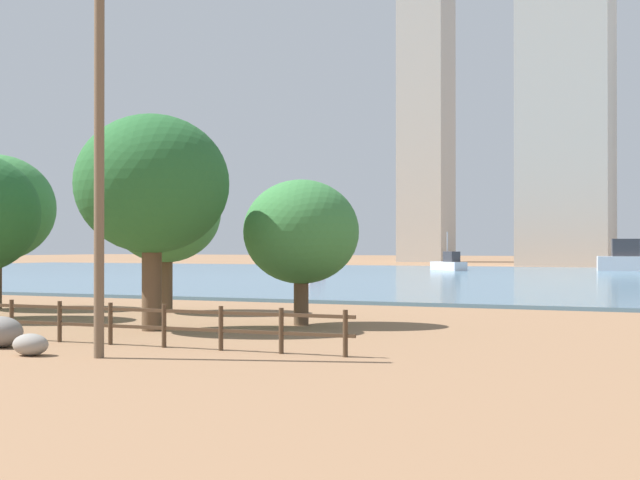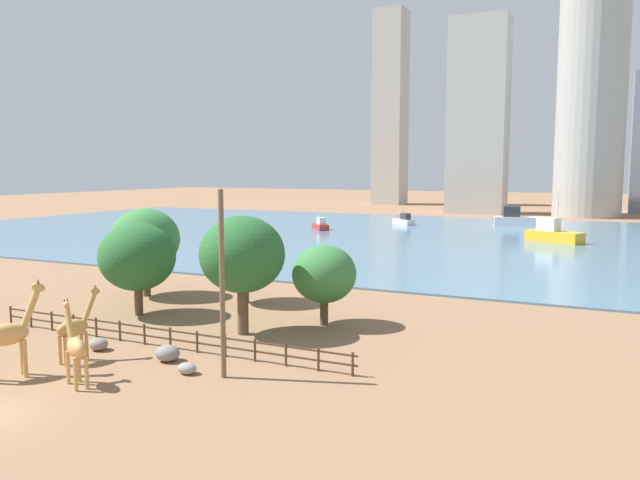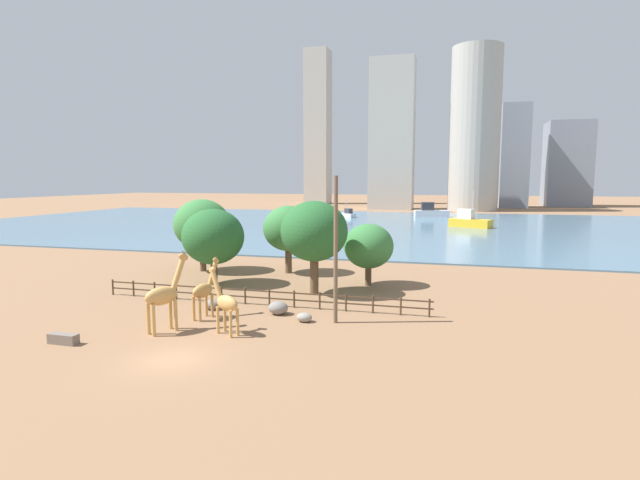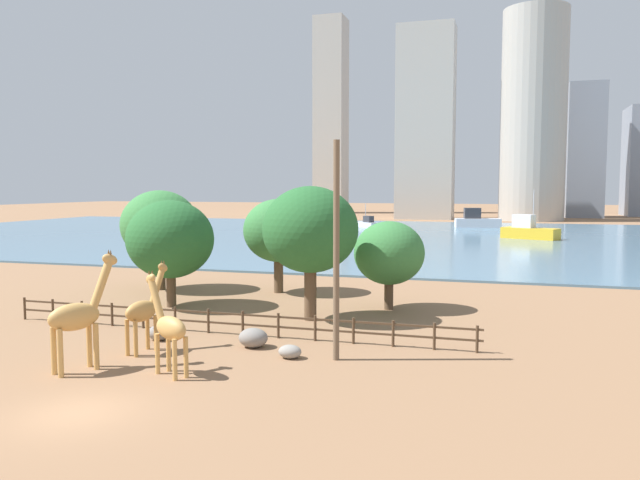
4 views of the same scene
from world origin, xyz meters
The scene contains 25 objects.
ground_plane centered at (0.00, 80.00, 0.00)m, with size 400.00×400.00×0.00m, color #8C6647.
harbor_water centered at (0.00, 77.00, 0.10)m, with size 180.00×86.00×0.20m, color slate.
giraffe_tall centered at (-3.15, 4.22, 2.36)m, with size 1.97×3.13×5.05m.
giraffe_companion centered at (-2.21, 7.63, 1.99)m, with size 1.10×2.84×4.22m.
giraffe_young centered at (0.76, 4.82, 2.00)m, with size 2.72×1.77×4.25m.
utility_pole centered at (6.74, 8.98, 4.90)m, with size 0.28×0.28×9.79m, color brown.
boulder_near_fence centered at (2.33, 9.93, 0.47)m, with size 1.43×1.25×0.94m, color gray.
boulder_by_pole centered at (4.68, 8.61, 0.31)m, with size 1.07×0.82×0.62m, color gray.
boulder_small centered at (-2.79, 9.87, 0.38)m, with size 1.18×1.01×0.76m, color gray.
feeding_trough centered at (-7.60, 0.60, 0.30)m, with size 1.80×0.60×0.60m, color #72665B.
enclosure_fence centered at (-0.06, 12.00, 0.76)m, with size 26.12×0.14×1.30m.
tree_left_large centered at (-11.01, 23.72, 4.87)m, with size 5.80×5.80×7.50m.
tree_center_broad centered at (6.88, 21.13, 3.58)m, with size 4.46×4.46×5.60m.
tree_right_tall centered at (-6.77, 17.93, 4.38)m, with size 5.59×5.59×6.91m.
tree_left_small centered at (3.08, 16.69, 5.26)m, with size 5.57×5.57×7.80m.
tree_right_small centered at (-2.04, 25.06, 4.55)m, with size 5.11×5.11×6.88m.
boat_ferry centered at (16.99, 78.48, 1.40)m, with size 8.44×6.07×7.19m.
boat_sailboat centered at (8.39, 103.21, 1.44)m, with size 8.74×4.63×3.65m.
boat_tug centered at (-11.29, 96.70, 0.95)m, with size 5.04×4.45×4.48m.
boat_barge centered at (-21.53, 80.99, 0.94)m, with size 4.59×4.80×4.40m.
skyline_tower_needle centered at (32.47, 156.50, 16.93)m, with size 8.97×12.05×33.87m, color gray.
skyline_block_central centered at (-5.56, 135.88, 23.15)m, with size 13.59×8.76×46.29m, color #B7B2A8.
skyline_tower_glass centered at (19.14, 136.14, 24.06)m, with size 14.71×14.71×48.12m, color #ADA89E.
skyline_block_left centered at (51.35, 169.52, 14.58)m, with size 14.30×15.02×29.16m, color gray.
skyline_block_right centered at (-37.48, 164.54, 28.86)m, with size 8.85×9.05×57.72m, color #B7B2A8.
Camera 3 is at (14.28, -22.65, 9.58)m, focal length 28.00 mm.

